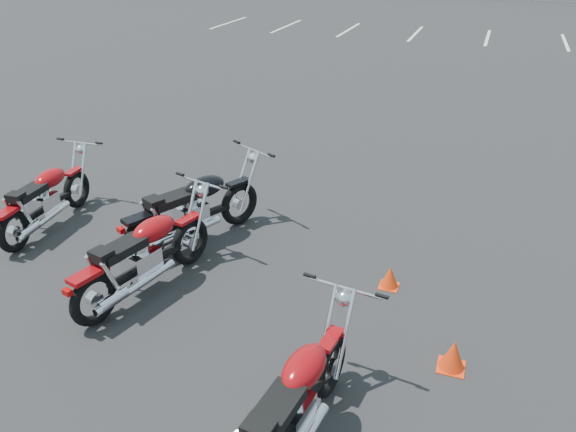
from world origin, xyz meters
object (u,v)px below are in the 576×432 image
(motorcycle_front_red, at_px, (46,199))
(motorcycle_rear_red, at_px, (295,406))
(motorcycle_second_black, at_px, (194,209))
(motorcycle_third_red, at_px, (145,255))

(motorcycle_front_red, xyz_separation_m, motorcycle_rear_red, (4.93, -2.61, 0.02))
(motorcycle_second_black, xyz_separation_m, motorcycle_third_red, (0.03, -1.31, -0.02))
(motorcycle_third_red, xyz_separation_m, motorcycle_rear_red, (2.57, -1.66, -0.02))
(motorcycle_rear_red, bearing_deg, motorcycle_third_red, 147.11)
(motorcycle_front_red, bearing_deg, motorcycle_third_red, -21.92)
(motorcycle_second_black, distance_m, motorcycle_rear_red, 3.94)
(motorcycle_second_black, bearing_deg, motorcycle_rear_red, -48.93)
(motorcycle_second_black, height_order, motorcycle_third_red, motorcycle_second_black)
(motorcycle_rear_red, bearing_deg, motorcycle_front_red, 152.10)
(motorcycle_second_black, relative_size, motorcycle_rear_red, 1.04)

